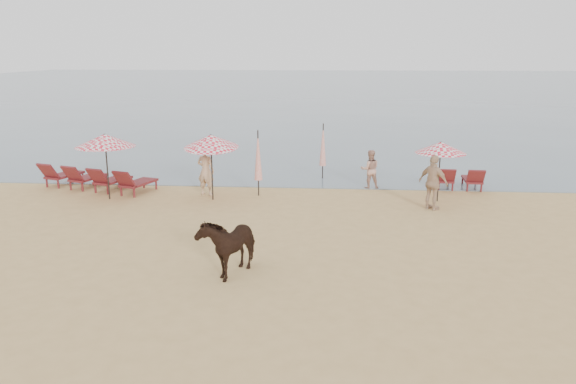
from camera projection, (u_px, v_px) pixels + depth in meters
name	position (u px, v px, depth m)	size (l,w,h in m)	color
ground	(272.00, 290.00, 13.05)	(120.00, 120.00, 0.00)	tan
sea	(323.00, 85.00, 90.39)	(160.00, 140.00, 0.06)	#51606B
lounger_cluster_left	(96.00, 178.00, 22.37)	(4.85, 3.21, 0.71)	maroon
lounger_cluster_right	(459.00, 178.00, 22.52)	(1.86, 1.80, 0.63)	maroon
umbrella_open_left_a	(105.00, 140.00, 20.53)	(2.17, 2.17, 2.47)	black
umbrella_open_left_b	(211.00, 141.00, 20.46)	(2.00, 2.03, 2.55)	black
umbrella_open_right	(441.00, 148.00, 20.29)	(1.83, 1.83, 2.23)	black
umbrella_closed_left	(258.00, 156.00, 21.21)	(0.31, 0.31, 2.52)	black
umbrella_closed_right	(323.00, 145.00, 24.05)	(0.29, 0.29, 2.41)	black
cow	(229.00, 244.00, 13.92)	(0.82, 1.81, 1.53)	black
beachgoer_left	(206.00, 171.00, 21.45)	(0.70, 0.46, 1.91)	tan
beachgoer_right_a	(370.00, 169.00, 22.51)	(0.76, 0.59, 1.57)	tan
beachgoer_right_b	(433.00, 183.00, 19.46)	(1.13, 0.47, 1.94)	tan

